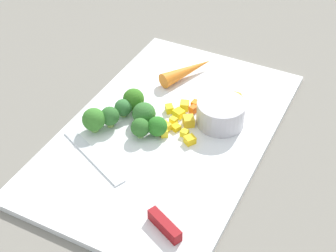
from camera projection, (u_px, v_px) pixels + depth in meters
The scene contains 30 objects.
ground_plane at pixel (168, 135), 0.93m from camera, with size 4.00×4.00×0.00m, color slate.
cutting_board at pixel (168, 133), 0.93m from camera, with size 0.56×0.35×0.01m, color white.
prep_bowl at pixel (221, 113), 0.92m from camera, with size 0.09×0.09×0.05m, color #BDB8BF.
chef_knife at pixel (138, 199), 0.79m from camera, with size 0.15×0.29×0.02m.
whole_carrot at pixel (188, 70), 1.04m from camera, with size 0.03×0.03×0.13m, color orange.
carrot_dice_0 at pixel (193, 109), 0.96m from camera, with size 0.01×0.01×0.01m, color orange.
carrot_dice_1 at pixel (232, 100), 0.98m from camera, with size 0.01×0.01×0.01m, color orange.
carrot_dice_2 at pixel (220, 102), 0.98m from camera, with size 0.02×0.01×0.01m, color orange.
carrot_dice_3 at pixel (195, 104), 0.97m from camera, with size 0.01×0.01×0.01m, color orange.
carrot_dice_4 at pixel (232, 104), 0.97m from camera, with size 0.01×0.01×0.01m, color orange.
carrot_dice_5 at pixel (239, 99), 0.98m from camera, with size 0.02×0.01×0.01m, color orange.
carrot_dice_6 at pixel (222, 96), 0.99m from camera, with size 0.02×0.01×0.01m, color orange.
carrot_dice_7 at pixel (236, 96), 0.99m from camera, with size 0.01×0.01×0.01m, color orange.
pepper_dice_0 at pixel (189, 121), 0.93m from camera, with size 0.02×0.02×0.02m, color gold.
pepper_dice_1 at pixel (190, 140), 0.89m from camera, with size 0.02×0.02×0.01m, color yellow.
pepper_dice_2 at pixel (167, 125), 0.92m from camera, with size 0.02×0.02×0.01m, color yellow.
pepper_dice_3 at pixel (186, 132), 0.91m from camera, with size 0.01×0.01×0.01m, color yellow.
pepper_dice_4 at pixel (176, 127), 0.92m from camera, with size 0.01×0.01×0.01m, color yellow.
pepper_dice_5 at pixel (173, 121), 0.93m from camera, with size 0.01×0.01×0.01m, color yellow.
pepper_dice_6 at pixel (183, 105), 0.97m from camera, with size 0.02×0.02×0.02m, color yellow.
pepper_dice_7 at pixel (178, 113), 0.95m from camera, with size 0.02×0.02×0.01m, color yellow.
pepper_dice_8 at pixel (169, 109), 0.96m from camera, with size 0.02×0.01×0.01m, color yellow.
pepper_dice_9 at pixel (163, 132), 0.91m from camera, with size 0.01×0.02×0.01m, color yellow.
broccoli_floret_0 at pixel (110, 116), 0.92m from camera, with size 0.04×0.04×0.04m.
broccoli_floret_1 at pixel (157, 127), 0.90m from camera, with size 0.04×0.04×0.04m.
broccoli_floret_2 at pixel (143, 116), 0.92m from camera, with size 0.04×0.04×0.04m.
broccoli_floret_3 at pixel (94, 120), 0.91m from camera, with size 0.04×0.04×0.05m.
broccoli_floret_4 at pixel (140, 128), 0.90m from camera, with size 0.03×0.03×0.04m.
broccoli_floret_5 at pixel (122, 109), 0.94m from camera, with size 0.03×0.03×0.04m.
broccoli_floret_6 at pixel (134, 99), 0.96m from camera, with size 0.04×0.04×0.04m.
Camera 1 is at (-0.62, -0.31, 0.62)m, focal length 53.87 mm.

